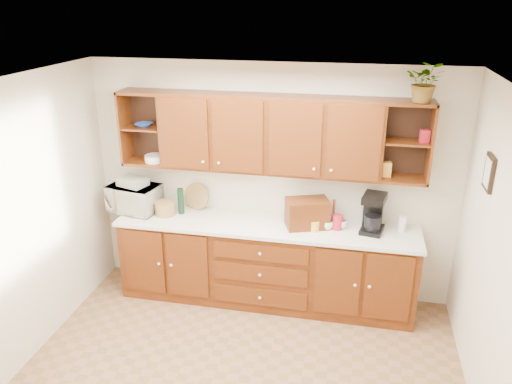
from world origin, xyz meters
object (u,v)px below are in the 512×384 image
at_px(microwave, 134,198).
at_px(potted_plant, 426,82).
at_px(bread_box, 307,213).
at_px(coffee_maker, 373,213).

xyz_separation_m(microwave, potted_plant, (2.98, 0.03, 1.39)).
relative_size(microwave, bread_box, 1.27).
bearing_deg(microwave, potted_plant, 10.54).
bearing_deg(potted_plant, microwave, -179.49).
height_order(bread_box, coffee_maker, coffee_maker).
bearing_deg(microwave, bread_box, 9.46).
height_order(coffee_maker, potted_plant, potted_plant).
bearing_deg(potted_plant, bread_box, -177.45).
relative_size(microwave, coffee_maker, 1.34).
distance_m(microwave, bread_box, 1.95).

